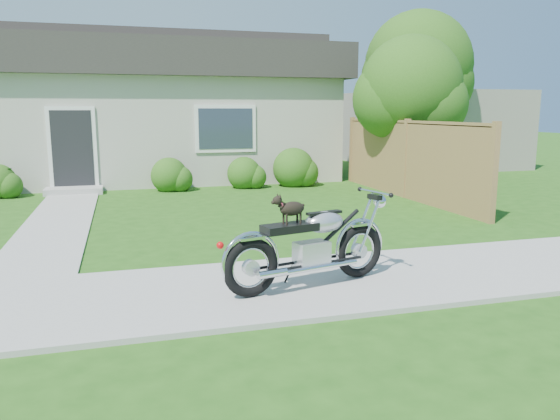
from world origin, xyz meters
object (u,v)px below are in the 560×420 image
object	(u,v)px
tree_far	(422,70)
motorcycle_with_dog	(312,245)
house	(129,108)
tree_near	(416,92)
fence	(406,159)
potted_plant_left	(0,182)
potted_plant_right	(168,176)

from	to	relation	value
tree_far	motorcycle_with_dog	distance (m)	12.78
house	tree_near	xyz separation A→B (m)	(7.08, -5.22, 0.41)
fence	tree_near	world-z (taller)	tree_near
tree_near	potted_plant_left	bearing A→B (deg)	170.17
fence	tree_far	world-z (taller)	tree_far
house	potted_plant_right	distance (m)	3.97
potted_plant_right	motorcycle_with_dog	distance (m)	8.78
tree_near	potted_plant_right	world-z (taller)	tree_near
fence	tree_near	xyz separation A→B (m)	(0.77, 1.02, 1.62)
tree_far	potted_plant_left	world-z (taller)	tree_far
tree_near	motorcycle_with_dog	world-z (taller)	tree_near
house	fence	distance (m)	8.96
potted_plant_left	house	bearing A→B (deg)	47.27
tree_near	motorcycle_with_dog	size ratio (longest dim) A/B	1.83
house	tree_far	xyz separation A→B (m)	(9.09, -2.05, 1.20)
potted_plant_left	potted_plant_right	bearing A→B (deg)	0.00
potted_plant_left	fence	bearing A→B (deg)	-16.45
fence	tree_far	size ratio (longest dim) A/B	1.26
potted_plant_left	tree_near	bearing A→B (deg)	-9.83
motorcycle_with_dog	tree_near	bearing A→B (deg)	39.41
tree_near	motorcycle_with_dog	bearing A→B (deg)	-127.15
tree_far	potted_plant_right	xyz separation A→B (m)	(-8.23, -1.39, -2.97)
tree_near	tree_far	xyz separation A→B (m)	(2.01, 3.17, 0.79)
potted_plant_right	motorcycle_with_dog	size ratio (longest dim) A/B	0.35
fence	motorcycle_with_dog	bearing A→B (deg)	-127.16
tree_near	potted_plant_left	size ratio (longest dim) A/B	5.47
house	tree_near	world-z (taller)	house
fence	potted_plant_right	size ratio (longest dim) A/B	8.55
fence	tree_near	size ratio (longest dim) A/B	1.65
fence	potted_plant_left	xyz separation A→B (m)	(-9.48, 2.80, -0.57)
house	motorcycle_with_dog	size ratio (longest dim) A/B	5.75
potted_plant_right	tree_near	bearing A→B (deg)	-15.96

